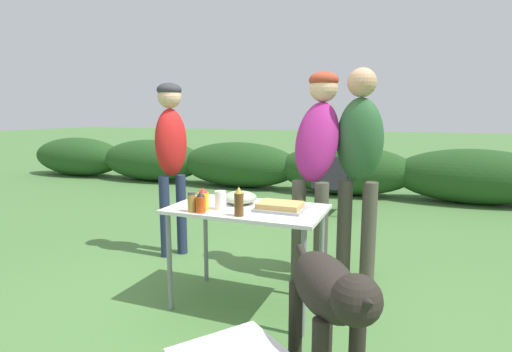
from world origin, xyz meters
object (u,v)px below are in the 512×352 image
(spice_jar, at_px, (192,202))
(folding_table, at_px, (247,218))
(plate_stack, at_px, (207,202))
(dog, at_px, (329,299))
(mustard_bottle, at_px, (203,199))
(mixing_bowl, at_px, (240,197))
(beer_bottle, at_px, (239,202))
(standing_person_in_navy_coat, at_px, (359,155))
(camp_chair_green_behind_table, at_px, (332,182))
(food_tray, at_px, (280,207))
(standing_person_with_beanie, at_px, (171,147))
(hot_sauce_bottle, at_px, (201,203))
(standing_person_in_red_jacket, at_px, (317,149))
(paper_cup_stack, at_px, (221,200))

(spice_jar, bearing_deg, folding_table, 39.91)
(plate_stack, xyz_separation_m, dog, (1.09, -0.85, -0.20))
(spice_jar, height_order, mustard_bottle, mustard_bottle)
(mixing_bowl, bearing_deg, beer_bottle, -67.35)
(standing_person_in_navy_coat, bearing_deg, spice_jar, -121.22)
(standing_person_in_navy_coat, distance_m, dog, 1.69)
(beer_bottle, distance_m, camp_chair_green_behind_table, 3.16)
(food_tray, relative_size, standing_person_with_beanie, 0.20)
(beer_bottle, relative_size, hot_sauce_bottle, 1.36)
(dog, bearing_deg, standing_person_in_red_jacket, -106.18)
(paper_cup_stack, bearing_deg, plate_stack, 142.43)
(hot_sauce_bottle, height_order, standing_person_in_red_jacket, standing_person_in_red_jacket)
(folding_table, distance_m, spice_jar, 0.42)
(spice_jar, distance_m, camp_chair_green_behind_table, 3.19)
(paper_cup_stack, distance_m, standing_person_in_navy_coat, 1.25)
(folding_table, xyz_separation_m, standing_person_with_beanie, (-1.09, 0.71, 0.42))
(mixing_bowl, bearing_deg, standing_person_in_navy_coat, 41.98)
(plate_stack, bearing_deg, standing_person_in_red_jacket, 44.82)
(plate_stack, xyz_separation_m, mixing_bowl, (0.24, 0.07, 0.04))
(standing_person_in_navy_coat, relative_size, camp_chair_green_behind_table, 2.13)
(plate_stack, height_order, mustard_bottle, mustard_bottle)
(beer_bottle, bearing_deg, food_tray, 50.06)
(food_tray, height_order, spice_jar, spice_jar)
(mixing_bowl, relative_size, mustard_bottle, 1.60)
(dog, bearing_deg, food_tray, -90.00)
(folding_table, distance_m, hot_sauce_bottle, 0.38)
(standing_person_with_beanie, relative_size, dog, 2.00)
(folding_table, relative_size, standing_person_in_red_jacket, 0.63)
(plate_stack, bearing_deg, beer_bottle, -35.09)
(hot_sauce_bottle, bearing_deg, standing_person_in_navy_coat, 48.94)
(folding_table, bearing_deg, paper_cup_stack, -142.72)
(mixing_bowl, xyz_separation_m, hot_sauce_bottle, (-0.14, -0.35, 0.02))
(food_tray, xyz_separation_m, mixing_bowl, (-0.34, 0.09, 0.02))
(folding_table, xyz_separation_m, spice_jar, (-0.30, -0.25, 0.14))
(folding_table, bearing_deg, dog, -47.60)
(paper_cup_stack, distance_m, standing_person_with_beanie, 1.28)
(food_tray, bearing_deg, mustard_bottle, -159.95)
(standing_person_in_navy_coat, bearing_deg, standing_person_with_beanie, -165.48)
(spice_jar, bearing_deg, standing_person_in_navy_coat, 46.72)
(mixing_bowl, xyz_separation_m, standing_person_in_red_jacket, (0.44, 0.60, 0.33))
(food_tray, xyz_separation_m, paper_cup_stack, (-0.40, -0.12, 0.04))
(beer_bottle, bearing_deg, folding_table, 99.93)
(beer_bottle, bearing_deg, hot_sauce_bottle, -176.96)
(beer_bottle, relative_size, mustard_bottle, 1.24)
(standing_person_in_navy_coat, bearing_deg, hot_sauce_bottle, -119.01)
(folding_table, xyz_separation_m, standing_person_in_red_jacket, (0.34, 0.70, 0.45))
(folding_table, height_order, plate_stack, plate_stack)
(paper_cup_stack, bearing_deg, beer_bottle, -32.62)
(hot_sauce_bottle, height_order, dog, hot_sauce_bottle)
(camp_chair_green_behind_table, bearing_deg, standing_person_in_navy_coat, -70.51)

